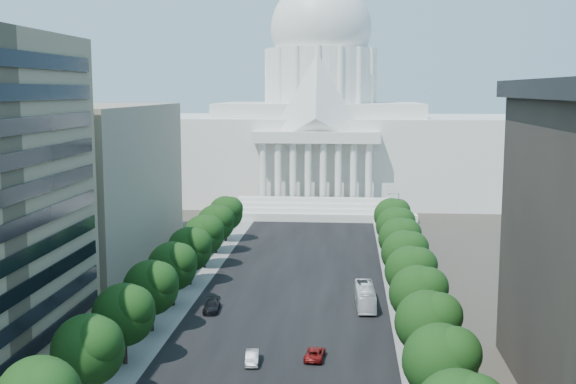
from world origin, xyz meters
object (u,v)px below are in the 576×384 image
(car_silver, at_px, (252,358))
(city_bus, at_px, (365,296))
(car_dark_b, at_px, (212,306))
(car_red, at_px, (315,354))

(car_silver, distance_m, city_bus, 28.37)
(car_dark_b, relative_size, city_bus, 0.48)
(car_red, xyz_separation_m, car_dark_b, (-16.31, 18.00, 0.11))
(car_red, height_order, car_dark_b, car_dark_b)
(car_dark_b, bearing_deg, car_silver, -69.76)
(car_dark_b, xyz_separation_m, city_bus, (22.96, 4.48, 0.80))
(car_red, relative_size, city_bus, 0.43)
(car_red, distance_m, car_dark_b, 24.29)
(car_silver, height_order, city_bus, city_bus)
(city_bus, bearing_deg, car_dark_b, -171.17)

